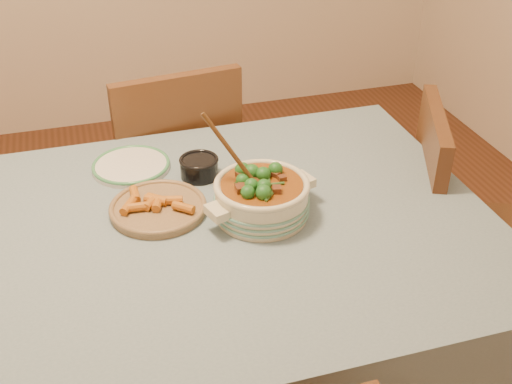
% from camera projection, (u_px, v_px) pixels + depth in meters
% --- Properties ---
extents(dining_table, '(1.68, 1.08, 0.76)m').
position_uv_depth(dining_table, '(171.00, 261.00, 1.66)').
color(dining_table, brown).
rests_on(dining_table, floor).
extents(stew_casserole, '(0.31, 0.30, 0.29)m').
position_uv_depth(stew_casserole, '(261.00, 195.00, 1.64)').
color(stew_casserole, beige).
rests_on(stew_casserole, dining_table).
extents(white_plate, '(0.26, 0.26, 0.02)m').
position_uv_depth(white_plate, '(131.00, 166.00, 1.87)').
color(white_plate, white).
rests_on(white_plate, dining_table).
extents(condiment_bowl, '(0.13, 0.13, 0.06)m').
position_uv_depth(condiment_bowl, '(199.00, 166.00, 1.82)').
color(condiment_bowl, black).
rests_on(condiment_bowl, dining_table).
extents(fried_plate, '(0.33, 0.33, 0.04)m').
position_uv_depth(fried_plate, '(158.00, 206.00, 1.68)').
color(fried_plate, '#9B7B56').
rests_on(fried_plate, dining_table).
extents(chair_far, '(0.48, 0.48, 0.93)m').
position_uv_depth(chair_far, '(174.00, 169.00, 2.33)').
color(chair_far, brown).
rests_on(chair_far, floor).
extents(chair_right, '(0.55, 0.55, 0.90)m').
position_uv_depth(chair_right, '(454.00, 225.00, 2.06)').
color(chair_right, brown).
rests_on(chair_right, floor).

